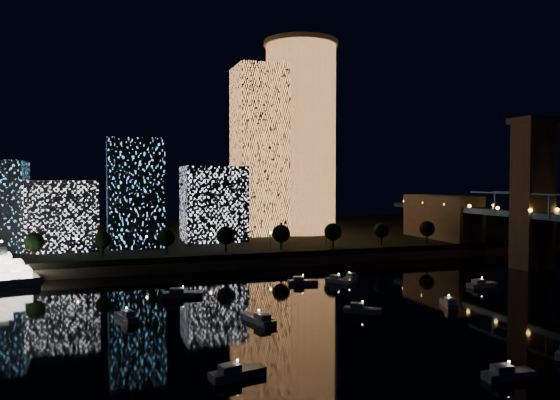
{
  "coord_description": "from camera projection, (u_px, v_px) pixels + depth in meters",
  "views": [
    {
      "loc": [
        -71.84,
        -94.0,
        29.73
      ],
      "look_at": [
        -21.57,
        55.0,
        23.72
      ],
      "focal_mm": 35.0,
      "sensor_mm": 36.0,
      "label": 1
    }
  ],
  "objects": [
    {
      "name": "ground",
      "position": [
        463.0,
        322.0,
        113.09
      ],
      "size": [
        520.0,
        520.0,
        0.0
      ],
      "primitive_type": "plane",
      "color": "black",
      "rests_on": "ground"
    },
    {
      "name": "far_bank",
      "position": [
        253.0,
        235.0,
        264.49
      ],
      "size": [
        420.0,
        160.0,
        5.0
      ],
      "primitive_type": "cube",
      "color": "black",
      "rests_on": "ground"
    },
    {
      "name": "motorboats",
      "position": [
        369.0,
        307.0,
        123.27
      ],
      "size": [
        110.26,
        83.28,
        2.78
      ],
      "color": "silver",
      "rests_on": "ground"
    },
    {
      "name": "street_lamps",
      "position": [
        211.0,
        238.0,
        190.88
      ],
      "size": [
        132.7,
        0.7,
        5.65
      ],
      "color": "black",
      "rests_on": "far_bank"
    },
    {
      "name": "midrise_blocks",
      "position": [
        105.0,
        203.0,
        201.08
      ],
      "size": [
        102.48,
        31.59,
        39.42
      ],
      "color": "silver",
      "rests_on": "far_bank"
    },
    {
      "name": "tower_cylindrical",
      "position": [
        301.0,
        138.0,
        250.4
      ],
      "size": [
        34.0,
        34.0,
        87.51
      ],
      "color": "#FF9E51",
      "rests_on": "far_bank"
    },
    {
      "name": "esplanade_trees",
      "position": [
        241.0,
        235.0,
        188.14
      ],
      "size": [
        165.66,
        6.45,
        8.72
      ],
      "color": "black",
      "rests_on": "far_bank"
    },
    {
      "name": "seawall",
      "position": [
        314.0,
        260.0,
        190.67
      ],
      "size": [
        420.0,
        6.0,
        3.0
      ],
      "primitive_type": "cube",
      "color": "#6B5E4C",
      "rests_on": "ground"
    },
    {
      "name": "tower_rectangular",
      "position": [
        261.0,
        151.0,
        243.39
      ],
      "size": [
        23.42,
        23.42,
        74.52
      ],
      "primitive_type": "cube",
      "color": "#FF9E51",
      "rests_on": "far_bank"
    }
  ]
}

